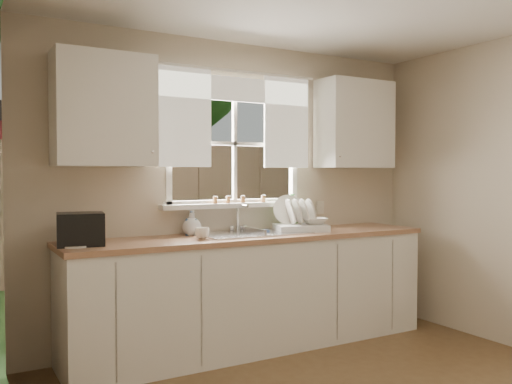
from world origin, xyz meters
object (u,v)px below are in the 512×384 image
cup (202,233)px  black_appliance (80,229)px  dish_rack (300,222)px  soap_bottle_a (291,212)px

cup → black_appliance: 0.87m
dish_rack → cup: bearing=-173.9°
dish_rack → soap_bottle_a: size_ratio=1.61×
dish_rack → soap_bottle_a: (0.00, 0.14, 0.08)m
dish_rack → black_appliance: size_ratio=1.66×
dish_rack → soap_bottle_a: soap_bottle_a is taller
dish_rack → cup: size_ratio=4.67×
cup → black_appliance: black_appliance is taller
soap_bottle_a → black_appliance: 1.82m
soap_bottle_a → cup: bearing=-162.3°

